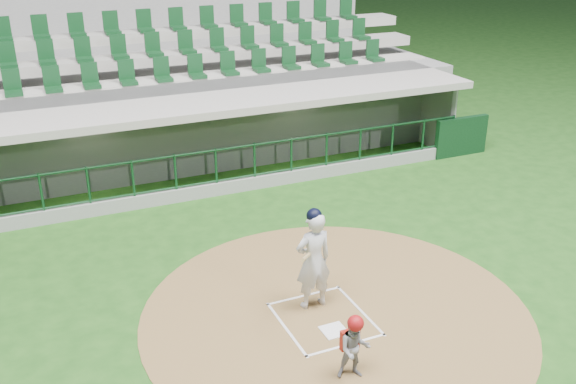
% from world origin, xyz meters
% --- Properties ---
extents(ground, '(120.00, 120.00, 0.00)m').
position_xyz_m(ground, '(0.00, 0.00, 0.00)').
color(ground, '#1A4614').
rests_on(ground, ground).
extents(dirt_circle, '(7.20, 7.20, 0.01)m').
position_xyz_m(dirt_circle, '(0.30, -0.20, 0.01)').
color(dirt_circle, brown).
rests_on(dirt_circle, ground).
extents(home_plate, '(0.43, 0.43, 0.02)m').
position_xyz_m(home_plate, '(0.00, -0.70, 0.02)').
color(home_plate, white).
rests_on(home_plate, dirt_circle).
extents(batter_box_chalk, '(1.55, 1.80, 0.01)m').
position_xyz_m(batter_box_chalk, '(0.00, -0.30, 0.02)').
color(batter_box_chalk, white).
rests_on(batter_box_chalk, ground).
extents(dugout_structure, '(16.40, 3.70, 3.00)m').
position_xyz_m(dugout_structure, '(0.14, 7.81, 0.96)').
color(dugout_structure, gray).
rests_on(dugout_structure, ground).
extents(seating_deck, '(17.00, 6.72, 5.15)m').
position_xyz_m(seating_deck, '(0.00, 10.91, 1.42)').
color(seating_deck, slate).
rests_on(seating_deck, ground).
extents(batter, '(0.90, 0.89, 2.01)m').
position_xyz_m(batter, '(0.01, 0.19, 1.01)').
color(batter, silver).
rests_on(batter, dirt_circle).
extents(catcher, '(0.61, 0.54, 1.13)m').
position_xyz_m(catcher, '(-0.28, -1.89, 0.58)').
color(catcher, gray).
rests_on(catcher, dirt_circle).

